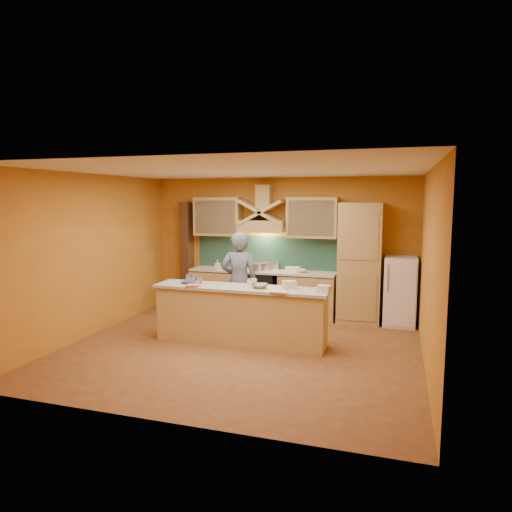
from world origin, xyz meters
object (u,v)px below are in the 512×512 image
(person, at_px, (239,281))
(kitchen_scale, at_px, (252,283))
(fridge, at_px, (400,291))
(mixing_bowl, at_px, (260,286))
(stove, at_px, (262,293))

(person, height_order, kitchen_scale, person)
(fridge, height_order, kitchen_scale, fridge)
(fridge, height_order, person, person)
(person, bearing_deg, mixing_bowl, 113.03)
(fridge, xyz_separation_m, person, (-2.77, -1.21, 0.25))
(fridge, height_order, mixing_bowl, fridge)
(kitchen_scale, xyz_separation_m, mixing_bowl, (0.17, -0.12, -0.02))
(fridge, bearing_deg, kitchen_scale, -142.49)
(stove, relative_size, person, 0.50)
(person, xyz_separation_m, kitchen_scale, (0.43, -0.58, 0.10))
(stove, distance_m, fridge, 2.71)
(mixing_bowl, bearing_deg, person, 130.67)
(kitchen_scale, bearing_deg, stove, 102.58)
(fridge, xyz_separation_m, kitchen_scale, (-2.34, -1.79, 0.35))
(fridge, bearing_deg, person, -156.35)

